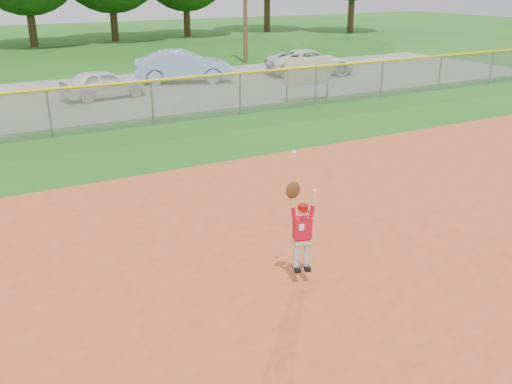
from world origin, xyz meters
TOP-DOWN VIEW (x-y plane):
  - ground at (0.00, 0.00)m, footprint 120.00×120.00m
  - clay_infield at (0.00, -3.00)m, footprint 24.00×16.00m
  - parking_strip at (0.00, 16.00)m, footprint 44.00×10.00m
  - car_white_a at (-0.24, 15.33)m, footprint 3.61×1.83m
  - car_blue at (4.14, 17.30)m, footprint 4.84×2.97m
  - car_white_b at (10.69, 16.23)m, footprint 4.94×3.15m
  - sponsor_sign at (6.79, 10.76)m, footprint 1.97×0.41m
  - outfield_fence at (0.00, 10.00)m, footprint 40.06×0.10m
  - ballplayer at (-1.59, -1.44)m, footprint 0.51×0.29m

SIDE VIEW (x-z plane):
  - ground at x=0.00m, z-range 0.00..0.00m
  - parking_strip at x=0.00m, z-range 0.00..0.03m
  - clay_infield at x=0.00m, z-range 0.00..0.04m
  - car_white_a at x=-0.24m, z-range 0.03..1.21m
  - car_white_b at x=10.69m, z-range 0.03..1.30m
  - car_blue at x=4.14m, z-range 0.03..1.54m
  - outfield_fence at x=0.00m, z-range 0.11..1.66m
  - ballplayer at x=-1.59m, z-range 0.00..2.02m
  - sponsor_sign at x=6.79m, z-range 0.28..2.05m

